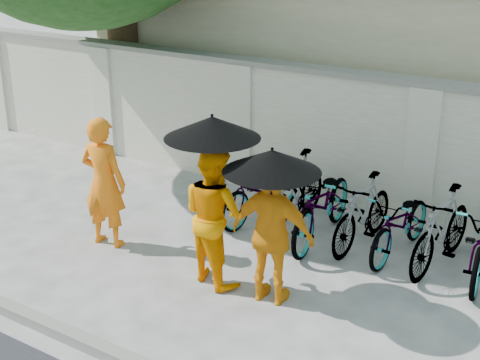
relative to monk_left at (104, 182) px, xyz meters
The scene contains 14 objects.
ground 1.58m from the monk_left, ahead, with size 80.00×80.00×0.00m, color beige.
kerb 2.44m from the monk_left, 55.87° to the right, with size 40.00×0.16×0.12m, color gray.
compound_wall 3.77m from the monk_left, 52.63° to the left, with size 20.00×0.30×2.00m, color silver.
monk_left is the anchor object (origin of this frame).
monk_center 1.78m from the monk_left, ahead, with size 0.83×0.65×1.70m, color #FC9200.
parasol_center 2.12m from the monk_left, ahead, with size 1.09×1.09×1.11m.
monk_right 2.61m from the monk_left, ahead, with size 0.97×0.40×1.66m, color orange.
parasol_right 2.76m from the monk_left, ahead, with size 1.06×1.06×0.91m.
bike_0 2.30m from the monk_left, 54.32° to the left, with size 0.62×1.77×0.93m, color #9B9CA8.
bike_1 2.65m from the monk_left, 45.38° to the left, with size 0.50×1.78×1.07m, color #9B9CA8.
bike_2 2.94m from the monk_left, 35.46° to the left, with size 0.69×1.97×1.03m, color #9B9CA8.
bike_3 3.44m from the monk_left, 31.83° to the left, with size 0.46×1.62×0.97m, color #9B9CA8.
bike_4 3.91m from the monk_left, 27.97° to the left, with size 0.58×1.67×0.88m, color #9B9CA8.
bike_5 4.36m from the monk_left, 24.20° to the left, with size 0.48×1.70×1.02m, color #9B9CA8.
Camera 1 is at (4.66, -5.69, 4.03)m, focal length 50.00 mm.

